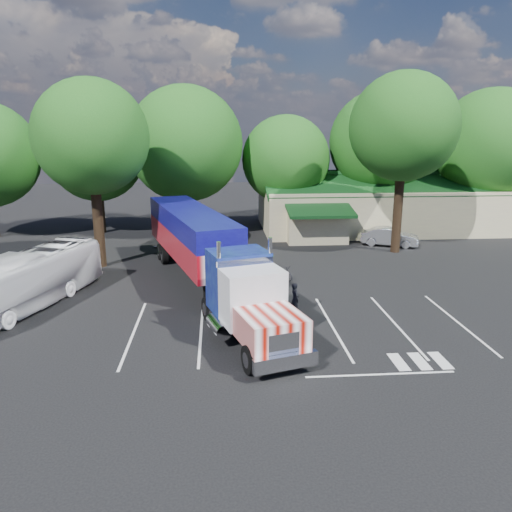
{
  "coord_description": "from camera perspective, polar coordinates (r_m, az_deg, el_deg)",
  "views": [
    {
      "loc": [
        -2.29,
        -28.46,
        9.49
      ],
      "look_at": [
        -0.06,
        0.31,
        2.0
      ],
      "focal_mm": 35.0,
      "sensor_mm": 36.0,
      "label": 1
    }
  ],
  "objects": [
    {
      "name": "semi_truck",
      "position": [
        29.66,
        -6.09,
        1.04
      ],
      "size": [
        8.85,
        21.77,
        4.59
      ],
      "rotation": [
        0.0,
        0.0,
        0.29
      ],
      "color": "black",
      "rests_on": "ground"
    },
    {
      "name": "tree_row_b",
      "position": [
        47.54,
        -17.79,
        11.03
      ],
      "size": [
        8.4,
        8.4,
        11.35
      ],
      "color": "black",
      "rests_on": "ground"
    },
    {
      "name": "tour_bus",
      "position": [
        29.42,
        -24.8,
        -2.59
      ],
      "size": [
        5.91,
        11.0,
        3.0
      ],
      "primitive_type": "imported",
      "rotation": [
        0.0,
        0.0,
        -0.33
      ],
      "color": "silver",
      "rests_on": "ground"
    },
    {
      "name": "tree_row_e",
      "position": [
        48.93,
        14.12,
        12.48
      ],
      "size": [
        9.6,
        9.6,
        12.9
      ],
      "color": "black",
      "rests_on": "ground"
    },
    {
      "name": "event_hall",
      "position": [
        49.5,
        14.58,
        5.63
      ],
      "size": [
        24.2,
        14.12,
        5.55
      ],
      "color": "tan",
      "rests_on": "ground"
    },
    {
      "name": "woman",
      "position": [
        25.92,
        4.47,
        -4.93
      ],
      "size": [
        0.55,
        0.71,
        1.73
      ],
      "primitive_type": "imported",
      "rotation": [
        0.0,
        0.0,
        1.8
      ],
      "color": "black",
      "rests_on": "ground"
    },
    {
      "name": "silver_sedan",
      "position": [
        42.31,
        15.03,
        2.13
      ],
      "size": [
        4.82,
        3.23,
        1.5
      ],
      "primitive_type": "imported",
      "rotation": [
        0.0,
        0.0,
        1.17
      ],
      "color": "#B3B7BC",
      "rests_on": "ground"
    },
    {
      "name": "bicycle",
      "position": [
        32.03,
        3.09,
        -1.8
      ],
      "size": [
        1.52,
        1.88,
        0.96
      ],
      "primitive_type": "imported",
      "rotation": [
        0.0,
        0.0,
        0.57
      ],
      "color": "black",
      "rests_on": "ground"
    },
    {
      "name": "tree_near_right",
      "position": [
        39.45,
        16.53,
        13.93
      ],
      "size": [
        8.0,
        8.0,
        13.5
      ],
      "color": "black",
      "rests_on": "ground"
    },
    {
      "name": "tree_row_c",
      "position": [
        44.76,
        -8.1,
        12.55
      ],
      "size": [
        10.0,
        10.0,
        13.05
      ],
      "color": "black",
      "rests_on": "ground"
    },
    {
      "name": "tree_near_left",
      "position": [
        35.43,
        -18.3,
        12.75
      ],
      "size": [
        7.6,
        7.6,
        12.65
      ],
      "color": "black",
      "rests_on": "ground"
    },
    {
      "name": "ground",
      "position": [
        30.08,
        0.16,
        -3.83
      ],
      "size": [
        120.0,
        120.0,
        0.0
      ],
      "primitive_type": "plane",
      "color": "black",
      "rests_on": "ground"
    },
    {
      "name": "tree_row_f",
      "position": [
        51.87,
        25.27,
        11.32
      ],
      "size": [
        10.4,
        10.4,
        13.0
      ],
      "color": "black",
      "rests_on": "ground"
    },
    {
      "name": "tree_row_d",
      "position": [
        46.48,
        3.42,
        10.94
      ],
      "size": [
        8.0,
        8.0,
        10.6
      ],
      "color": "black",
      "rests_on": "ground"
    }
  ]
}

